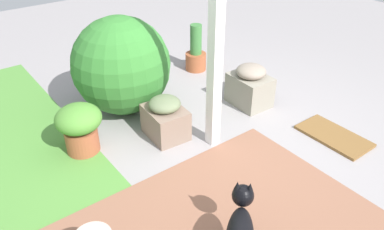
# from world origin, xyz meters

# --- Properties ---
(ground_plane) EXTENTS (12.00, 12.00, 0.00)m
(ground_plane) POSITION_xyz_m (0.00, 0.00, 0.00)
(ground_plane) COLOR #9A9494
(porch_pillar) EXTENTS (0.10, 0.10, 2.11)m
(porch_pillar) POSITION_xyz_m (0.16, 0.04, 1.06)
(porch_pillar) COLOR white
(porch_pillar) RESTS_ON ground
(stone_planter_nearest) EXTENTS (0.47, 0.37, 0.49)m
(stone_planter_nearest) POSITION_xyz_m (0.49, -0.78, 0.23)
(stone_planter_nearest) COLOR gray
(stone_planter_nearest) RESTS_ON ground
(stone_planter_mid) EXTENTS (0.46, 0.38, 0.44)m
(stone_planter_mid) POSITION_xyz_m (0.53, 0.34, 0.21)
(stone_planter_mid) COLOR #876F5E
(stone_planter_mid) RESTS_ON ground
(round_shrub) EXTENTS (1.06, 1.06, 1.06)m
(round_shrub) POSITION_xyz_m (1.26, 0.41, 0.53)
(round_shrub) COLOR #33782E
(round_shrub) RESTS_ON ground
(terracotta_pot_tall) EXTENTS (0.28, 0.28, 0.63)m
(terracotta_pot_tall) POSITION_xyz_m (1.60, -0.87, 0.22)
(terracotta_pot_tall) COLOR #A25230
(terracotta_pot_tall) RESTS_ON ground
(terracotta_pot_broad) EXTENTS (0.43, 0.43, 0.49)m
(terracotta_pot_broad) POSITION_xyz_m (0.80, 1.11, 0.28)
(terracotta_pot_broad) COLOR #A65335
(terracotta_pot_broad) RESTS_ON ground
(doormat) EXTENTS (0.71, 0.39, 0.03)m
(doormat) POSITION_xyz_m (-0.53, -0.99, 0.01)
(doormat) COLOR brown
(doormat) RESTS_ON ground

